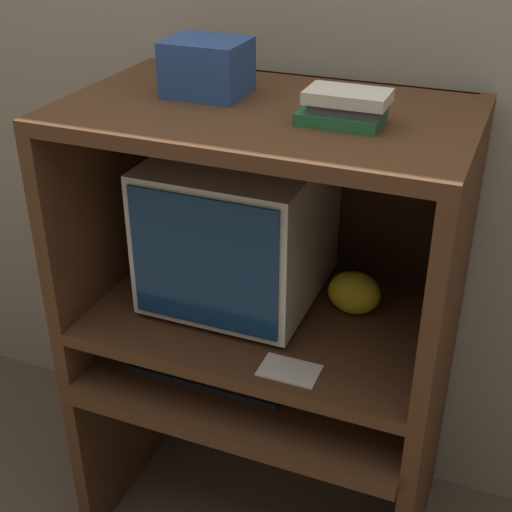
% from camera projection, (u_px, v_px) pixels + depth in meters
% --- Properties ---
extents(wall_back, '(6.00, 0.06, 2.60)m').
position_uv_depth(wall_back, '(315.00, 83.00, 1.98)').
color(wall_back, gray).
rests_on(wall_back, ground_plane).
extents(desk_base, '(0.98, 0.65, 0.60)m').
position_uv_depth(desk_base, '(260.00, 424.00, 2.09)').
color(desk_base, '#4C2D19').
rests_on(desk_base, ground_plane).
extents(desk_monitor_shelf, '(0.98, 0.61, 0.17)m').
position_uv_depth(desk_monitor_shelf, '(266.00, 321.00, 1.96)').
color(desk_monitor_shelf, '#4C2D19').
rests_on(desk_monitor_shelf, desk_base).
extents(hutch_upper, '(0.98, 0.61, 0.57)m').
position_uv_depth(hutch_upper, '(272.00, 175.00, 1.79)').
color(hutch_upper, '#4C2D19').
rests_on(hutch_upper, desk_monitor_shelf).
extents(crt_monitor, '(0.43, 0.46, 0.41)m').
position_uv_depth(crt_monitor, '(240.00, 227.00, 1.91)').
color(crt_monitor, beige).
rests_on(crt_monitor, desk_monitor_shelf).
extents(keyboard, '(0.44, 0.15, 0.03)m').
position_uv_depth(keyboard, '(211.00, 371.00, 1.96)').
color(keyboard, black).
rests_on(keyboard, desk_base).
extents(mouse, '(0.06, 0.04, 0.03)m').
position_uv_depth(mouse, '(311.00, 393.00, 1.87)').
color(mouse, '#B7B7B7').
rests_on(mouse, desk_base).
extents(snack_bag, '(0.14, 0.11, 0.12)m').
position_uv_depth(snack_bag, '(354.00, 293.00, 1.91)').
color(snack_bag, gold).
rests_on(snack_bag, desk_monitor_shelf).
extents(book_stack, '(0.19, 0.12, 0.08)m').
position_uv_depth(book_stack, '(345.00, 107.00, 1.54)').
color(book_stack, '#236638').
rests_on(book_stack, hutch_upper).
extents(paper_card, '(0.14, 0.09, 0.00)m').
position_uv_depth(paper_card, '(289.00, 370.00, 1.71)').
color(paper_card, beige).
rests_on(paper_card, desk_monitor_shelf).
extents(storage_box, '(0.19, 0.16, 0.13)m').
position_uv_depth(storage_box, '(207.00, 68.00, 1.72)').
color(storage_box, navy).
rests_on(storage_box, hutch_upper).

